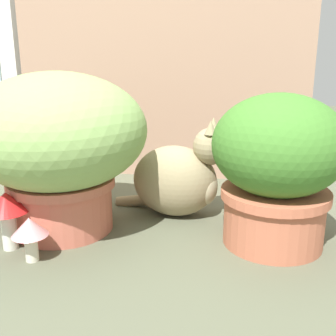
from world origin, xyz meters
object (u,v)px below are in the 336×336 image
Objects in this scene: leafy_planter at (277,165)px; mushroom_ornament_pink at (30,230)px; grass_planter at (59,142)px; mushroom_ornament_red at (7,207)px; cat at (180,178)px.

mushroom_ornament_pink is (-0.59, -0.20, -0.13)m from leafy_planter.
grass_planter is 3.16× the size of mushroom_ornament_red.
grass_planter is at bearing 59.39° from mushroom_ornament_red.
leafy_planter is 0.69m from mushroom_ornament_red.
mushroom_ornament_red is at bearing -120.61° from grass_planter.
mushroom_ornament_red reaches higher than mushroom_ornament_pink.
cat is (-0.27, 0.15, -0.09)m from leafy_planter.
mushroom_ornament_red is at bearing 149.63° from mushroom_ornament_pink.
leafy_planter is 1.06× the size of cat.
grass_planter is 1.22× the size of leafy_planter.
mushroom_ornament_red is (-0.09, -0.15, -0.14)m from grass_planter.
cat is (0.31, 0.15, -0.13)m from grass_planter.
grass_planter reaches higher than mushroom_ornament_red.
cat reaches higher than mushroom_ornament_red.
leafy_planter is at bearing 12.51° from mushroom_ornament_red.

